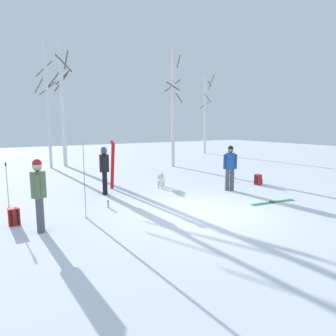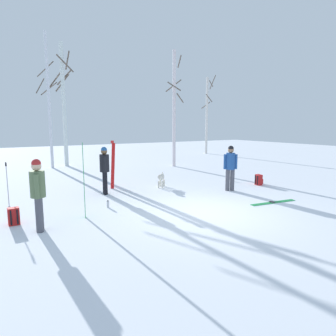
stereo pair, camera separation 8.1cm
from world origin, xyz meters
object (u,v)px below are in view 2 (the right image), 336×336
object	(u,v)px
dog	(161,178)
ski_pair_planted_1	(113,165)
person_0	(105,167)
person_2	(230,165)
birch_tree_1	(64,102)
ski_poles_0	(7,185)
birch_tree_2	(174,108)
birch_tree_0	(49,100)
water_bottle_1	(108,204)
person_1	(38,190)
backpack_0	(14,216)
ski_pair_lying_0	(273,202)
backpack_1	(259,180)
water_bottle_0	(227,177)
ski_pair_planted_0	(84,181)
birch_tree_3	(207,114)

from	to	relation	value
dog	ski_pair_planted_1	world-z (taller)	ski_pair_planted_1
person_0	person_2	world-z (taller)	same
ski_pair_planted_1	birch_tree_1	xyz separation A→B (m)	(-0.13, 7.65, 2.88)
ski_poles_0	birch_tree_2	size ratio (longest dim) A/B	0.21
person_0	birch_tree_0	distance (m)	8.43
water_bottle_1	birch_tree_2	xyz separation A→B (m)	(6.51, 6.56, 3.37)
person_0	water_bottle_1	world-z (taller)	person_0
person_1	birch_tree_1	distance (m)	11.94
ski_poles_0	backpack_0	size ratio (longest dim) A/B	3.20
person_2	ski_pair_planted_1	world-z (taller)	ski_pair_planted_1
ski_pair_lying_0	birch_tree_2	size ratio (longest dim) A/B	0.25
dog	ski_poles_0	distance (m)	5.45
backpack_1	water_bottle_0	distance (m)	1.53
water_bottle_0	ski_pair_planted_1	bearing A→B (deg)	168.87
person_2	birch_tree_2	xyz separation A→B (m)	(1.72, 6.71, 2.50)
ski_pair_lying_0	ski_poles_0	size ratio (longest dim) A/B	1.22
person_0	ski_poles_0	size ratio (longest dim) A/B	1.22
ski_pair_lying_0	birch_tree_0	world-z (taller)	birch_tree_0
person_2	backpack_0	distance (m)	7.38
ski_pair_planted_0	birch_tree_2	world-z (taller)	birch_tree_2
ski_poles_0	birch_tree_2	distance (m)	10.85
ski_poles_0	water_bottle_1	bearing A→B (deg)	-26.61
backpack_1	birch_tree_3	distance (m)	13.99
ski_pair_planted_1	birch_tree_3	distance (m)	15.52
ski_poles_0	backpack_1	world-z (taller)	ski_poles_0
dog	birch_tree_2	bearing A→B (deg)	52.90
birch_tree_1	ski_pair_lying_0	bearing A→B (deg)	-72.94
dog	water_bottle_0	distance (m)	3.33
person_0	person_1	bearing A→B (deg)	-132.34
ski_pair_planted_1	water_bottle_0	size ratio (longest dim) A/B	6.84
person_1	dog	size ratio (longest dim) A/B	2.38
ski_poles_0	backpack_1	distance (m)	9.23
person_1	ski_pair_planted_1	size ratio (longest dim) A/B	0.91
ski_pair_lying_0	ski_poles_0	distance (m)	8.17
backpack_1	water_bottle_0	bearing A→B (deg)	105.21
ski_pair_planted_0	birch_tree_2	bearing A→B (deg)	44.37
person_2	backpack_0	world-z (taller)	person_2
person_0	birch_tree_1	bearing A→B (deg)	86.90
person_2	birch_tree_3	world-z (taller)	birch_tree_3
person_1	ski_pair_lying_0	xyz separation A→B (m)	(6.81, -1.14, -0.97)
water_bottle_1	birch_tree_3	size ratio (longest dim) A/B	0.03
ski_pair_lying_0	water_bottle_0	bearing A→B (deg)	69.44
person_1	backpack_0	world-z (taller)	person_1
water_bottle_0	dog	bearing A→B (deg)	176.02
backpack_1	birch_tree_3	bearing A→B (deg)	60.79
ski_pair_lying_0	person_1	bearing A→B (deg)	170.50
backpack_0	backpack_1	size ratio (longest dim) A/B	1.00
backpack_0	birch_tree_0	size ratio (longest dim) A/B	0.06
person_0	backpack_0	distance (m)	3.75
backpack_1	water_bottle_1	world-z (taller)	backpack_1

